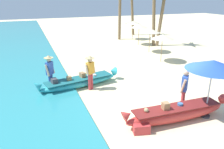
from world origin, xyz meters
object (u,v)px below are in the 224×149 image
patio_umbrella_large (213,65)px  cooler_box (141,129)px  boat_cyan_midground (79,82)px  boat_red_foreground (176,113)px  person_vendor_hatted (90,70)px  person_tourist_customer (184,87)px  person_vendor_assistant (50,70)px

patio_umbrella_large → cooler_box: 3.38m
boat_cyan_midground → patio_umbrella_large: size_ratio=1.95×
cooler_box → boat_red_foreground: bearing=21.5°
boat_cyan_midground → person_vendor_hatted: size_ratio=2.55×
person_tourist_customer → cooler_box: 2.69m
boat_red_foreground → person_vendor_assistant: (-3.96, 4.62, 0.69)m
person_vendor_hatted → patio_umbrella_large: patio_umbrella_large is taller
boat_red_foreground → person_tourist_customer: size_ratio=2.64×
patio_umbrella_large → person_vendor_hatted: bearing=129.7°
person_vendor_hatted → person_tourist_customer: person_vendor_hatted is taller
boat_cyan_midground → patio_umbrella_large: patio_umbrella_large is taller
person_vendor_hatted → person_vendor_assistant: (-1.81, 0.72, 0.00)m
person_tourist_customer → person_vendor_assistant: bearing=140.8°
patio_umbrella_large → cooler_box: patio_umbrella_large is taller
boat_cyan_midground → person_tourist_customer: 5.11m
person_vendor_hatted → person_tourist_customer: 4.37m
person_tourist_customer → person_vendor_hatted: bearing=133.0°
person_tourist_customer → patio_umbrella_large: patio_umbrella_large is taller
person_vendor_hatted → patio_umbrella_large: size_ratio=0.77×
person_vendor_hatted → patio_umbrella_large: 5.40m
boat_cyan_midground → patio_umbrella_large: 6.25m
person_tourist_customer → person_vendor_assistant: size_ratio=0.95×
boat_cyan_midground → person_vendor_assistant: person_vendor_assistant is taller
boat_cyan_midground → cooler_box: size_ratio=7.90×
person_tourist_customer → patio_umbrella_large: 1.49m
person_vendor_assistant → patio_umbrella_large: bearing=-42.7°
boat_red_foreground → cooler_box: size_ratio=7.80×
person_vendor_hatted → person_tourist_customer: (2.98, -3.20, -0.07)m
boat_red_foreground → cooler_box: 1.59m
person_vendor_assistant → patio_umbrella_large: size_ratio=0.77×
boat_cyan_midground → cooler_box: boat_cyan_midground is taller
boat_red_foreground → boat_cyan_midground: 5.14m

